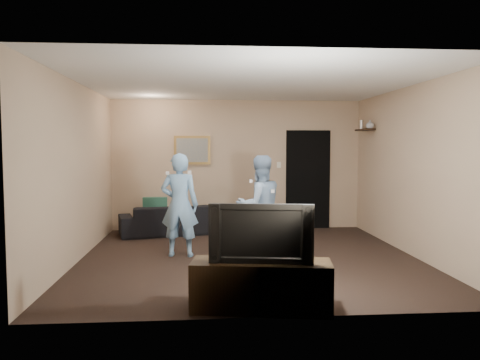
{
  "coord_description": "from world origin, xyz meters",
  "views": [
    {
      "loc": [
        -0.67,
        -6.92,
        1.66
      ],
      "look_at": [
        -0.11,
        0.3,
        1.15
      ],
      "focal_mm": 35.0,
      "sensor_mm": 36.0,
      "label": 1
    }
  ],
  "objects": [
    {
      "name": "ground",
      "position": [
        0.0,
        0.0,
        0.0
      ],
      "size": [
        5.0,
        5.0,
        0.0
      ],
      "primitive_type": "plane",
      "color": "black",
      "rests_on": "ground"
    },
    {
      "name": "shelf_vase",
      "position": [
        2.39,
        1.54,
        2.08
      ],
      "size": [
        0.19,
        0.19,
        0.16
      ],
      "primitive_type": "imported",
      "rotation": [
        0.0,
        0.0,
        0.31
      ],
      "color": "#B2B2B7",
      "rests_on": "wall_shelf"
    },
    {
      "name": "wall_left",
      "position": [
        -2.5,
        0.0,
        1.3
      ],
      "size": [
        0.04,
        5.0,
        2.6
      ],
      "primitive_type": "cube",
      "color": "tan",
      "rests_on": "ground"
    },
    {
      "name": "throw_pillow",
      "position": [
        -1.6,
        2.02,
        0.48
      ],
      "size": [
        0.46,
        0.16,
        0.46
      ],
      "primitive_type": "cube",
      "rotation": [
        0.0,
        0.0,
        0.04
      ],
      "color": "#174638",
      "rests_on": "sofa"
    },
    {
      "name": "wall_right",
      "position": [
        2.5,
        0.0,
        1.3
      ],
      "size": [
        0.04,
        5.0,
        2.6
      ],
      "primitive_type": "cube",
      "color": "tan",
      "rests_on": "ground"
    },
    {
      "name": "sofa",
      "position": [
        -1.3,
        2.02,
        0.28
      ],
      "size": [
        2.04,
        1.19,
        0.56
      ],
      "primitive_type": "imported",
      "rotation": [
        0.0,
        0.0,
        3.38
      ],
      "color": "black",
      "rests_on": "ground"
    },
    {
      "name": "television",
      "position": [
        -0.09,
        -2.27,
        0.8
      ],
      "size": [
        1.05,
        0.3,
        0.6
      ],
      "primitive_type": "imported",
      "rotation": [
        0.0,
        0.0,
        -0.16
      ],
      "color": "black",
      "rests_on": "tv_console"
    },
    {
      "name": "painting_frame",
      "position": [
        -0.9,
        2.48,
        1.6
      ],
      "size": [
        0.72,
        0.05,
        0.57
      ],
      "primitive_type": "cube",
      "color": "olive",
      "rests_on": "wall_back"
    },
    {
      "name": "wall_back",
      "position": [
        0.0,
        2.5,
        1.3
      ],
      "size": [
        5.0,
        0.04,
        2.6
      ],
      "primitive_type": "cube",
      "color": "tan",
      "rests_on": "ground"
    },
    {
      "name": "ceiling",
      "position": [
        0.0,
        0.0,
        2.6
      ],
      "size": [
        5.0,
        5.0,
        0.04
      ],
      "primitive_type": "cube",
      "color": "silver",
      "rests_on": "wall_back"
    },
    {
      "name": "wall_shelf",
      "position": [
        2.39,
        1.8,
        1.99
      ],
      "size": [
        0.2,
        0.6,
        0.03
      ],
      "primitive_type": "cube",
      "color": "black",
      "rests_on": "wall_right"
    },
    {
      "name": "light_switch",
      "position": [
        0.85,
        2.48,
        1.3
      ],
      "size": [
        0.08,
        0.02,
        0.12
      ],
      "primitive_type": "cube",
      "color": "silver",
      "rests_on": "wall_back"
    },
    {
      "name": "painting_canvas",
      "position": [
        -0.9,
        2.45,
        1.6
      ],
      "size": [
        0.62,
        0.01,
        0.47
      ],
      "primitive_type": "cube",
      "color": "slate",
      "rests_on": "painting_frame"
    },
    {
      "name": "wii_player_left",
      "position": [
        -1.04,
        0.18,
        0.79
      ],
      "size": [
        0.61,
        0.51,
        1.57
      ],
      "color": "#7EAEDB",
      "rests_on": "ground"
    },
    {
      "name": "doorway",
      "position": [
        1.45,
        2.47,
        1.0
      ],
      "size": [
        0.9,
        0.06,
        2.0
      ],
      "primitive_type": "cube",
      "color": "black",
      "rests_on": "ground"
    },
    {
      "name": "shelf_figurine",
      "position": [
        2.39,
        2.0,
        2.09
      ],
      "size": [
        0.06,
        0.06,
        0.18
      ],
      "primitive_type": "cylinder",
      "color": "silver",
      "rests_on": "wall_shelf"
    },
    {
      "name": "wall_front",
      "position": [
        0.0,
        -2.5,
        1.3
      ],
      "size": [
        5.0,
        0.04,
        2.6
      ],
      "primitive_type": "cube",
      "color": "tan",
      "rests_on": "ground"
    },
    {
      "name": "wii_player_right",
      "position": [
        0.18,
        0.12,
        0.77
      ],
      "size": [
        0.88,
        0.77,
        1.54
      ],
      "color": "#8EACCE",
      "rests_on": "ground"
    },
    {
      "name": "tv_console",
      "position": [
        -0.09,
        -2.27,
        0.25
      ],
      "size": [
        1.47,
        0.67,
        0.51
      ],
      "primitive_type": "cube",
      "rotation": [
        0.0,
        0.0,
        -0.16
      ],
      "color": "black",
      "rests_on": "ground"
    }
  ]
}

